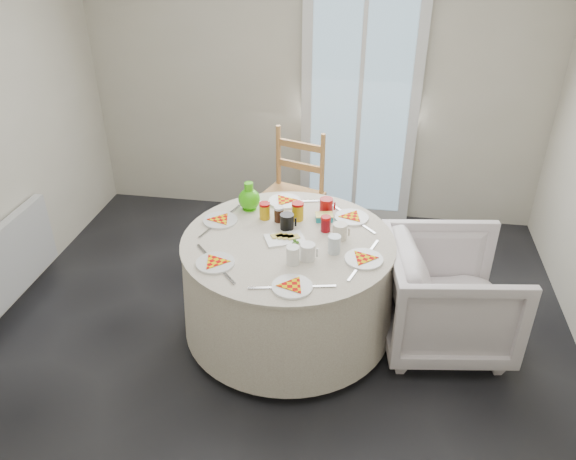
# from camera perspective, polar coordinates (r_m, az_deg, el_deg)

# --- Properties ---
(floor) EXTENTS (4.00, 4.00, 0.00)m
(floor) POSITION_cam_1_polar(r_m,az_deg,el_deg) (3.81, -1.42, -12.12)
(floor) COLOR black
(floor) RESTS_ON ground
(wall_back) EXTENTS (4.00, 0.02, 2.60)m
(wall_back) POSITION_cam_1_polar(r_m,az_deg,el_deg) (4.95, 2.74, 15.50)
(wall_back) COLOR #BCB5A3
(wall_back) RESTS_ON floor
(glass_door) EXTENTS (1.00, 0.08, 2.10)m
(glass_door) POSITION_cam_1_polar(r_m,az_deg,el_deg) (4.95, 7.30, 12.25)
(glass_door) COLOR silver
(glass_door) RESTS_ON floor
(radiator) EXTENTS (0.07, 1.00, 0.55)m
(radiator) POSITION_cam_1_polar(r_m,az_deg,el_deg) (4.44, -26.44, -2.78)
(radiator) COLOR silver
(radiator) RESTS_ON floor
(table) EXTENTS (1.39, 1.39, 0.71)m
(table) POSITION_cam_1_polar(r_m,az_deg,el_deg) (3.75, -0.00, -5.60)
(table) COLOR silver
(table) RESTS_ON floor
(wooden_chair) EXTENTS (0.58, 0.57, 1.04)m
(wooden_chair) POSITION_cam_1_polar(r_m,az_deg,el_deg) (4.55, 0.12, 2.84)
(wooden_chair) COLOR #B47550
(wooden_chair) RESTS_ON floor
(armchair) EXTENTS (0.85, 0.89, 0.82)m
(armchair) POSITION_cam_1_polar(r_m,az_deg,el_deg) (3.79, 15.96, -6.18)
(armchair) COLOR silver
(armchair) RESTS_ON floor
(place_settings) EXTENTS (1.48, 1.48, 0.02)m
(place_settings) POSITION_cam_1_polar(r_m,az_deg,el_deg) (3.53, -0.00, -0.42)
(place_settings) COLOR silver
(place_settings) RESTS_ON table
(jar_cluster) EXTENTS (0.53, 0.37, 0.14)m
(jar_cluster) POSITION_cam_1_polar(r_m,az_deg,el_deg) (3.67, 0.53, 1.81)
(jar_cluster) COLOR #AD4C13
(jar_cluster) RESTS_ON table
(butter_tub) EXTENTS (0.13, 0.11, 0.05)m
(butter_tub) POSITION_cam_1_polar(r_m,az_deg,el_deg) (3.74, 3.71, 1.76)
(butter_tub) COLOR teal
(butter_tub) RESTS_ON table
(green_pitcher) EXTENTS (0.16, 0.16, 0.20)m
(green_pitcher) POSITION_cam_1_polar(r_m,az_deg,el_deg) (3.85, -3.99, 4.02)
(green_pitcher) COLOR #3CCB0F
(green_pitcher) RESTS_ON table
(cheese_platter) EXTENTS (0.28, 0.24, 0.03)m
(cheese_platter) POSITION_cam_1_polar(r_m,az_deg,el_deg) (3.53, -0.34, -0.39)
(cheese_platter) COLOR white
(cheese_platter) RESTS_ON table
(mugs_glasses) EXTENTS (0.86, 0.86, 0.13)m
(mugs_glasses) POSITION_cam_1_polar(r_m,az_deg,el_deg) (3.51, 2.48, 0.11)
(mugs_glasses) COLOR #9A9493
(mugs_glasses) RESTS_ON table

